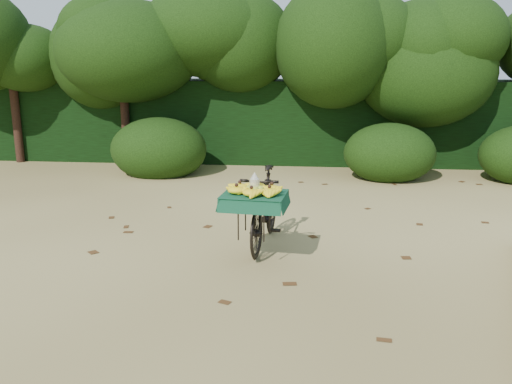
# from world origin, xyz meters

# --- Properties ---
(ground) EXTENTS (80.00, 80.00, 0.00)m
(ground) POSITION_xyz_m (0.00, 0.00, 0.00)
(ground) COLOR tan
(ground) RESTS_ON ground
(vendor_bicycle) EXTENTS (0.74, 1.72, 0.96)m
(vendor_bicycle) POSITION_xyz_m (-0.54, 0.19, 0.49)
(vendor_bicycle) COLOR black
(vendor_bicycle) RESTS_ON ground
(hedge_backdrop) EXTENTS (26.00, 1.80, 1.80)m
(hedge_backdrop) POSITION_xyz_m (0.00, 6.30, 0.90)
(hedge_backdrop) COLOR black
(hedge_backdrop) RESTS_ON ground
(tree_row) EXTENTS (14.50, 2.00, 4.00)m
(tree_row) POSITION_xyz_m (-0.65, 5.50, 2.00)
(tree_row) COLOR black
(tree_row) RESTS_ON ground
(bush_clumps) EXTENTS (8.80, 1.70, 0.90)m
(bush_clumps) POSITION_xyz_m (0.50, 4.30, 0.45)
(bush_clumps) COLOR black
(bush_clumps) RESTS_ON ground
(leaf_litter) EXTENTS (7.00, 7.30, 0.01)m
(leaf_litter) POSITION_xyz_m (0.00, 0.65, 0.01)
(leaf_litter) COLOR #4A2C13
(leaf_litter) RESTS_ON ground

